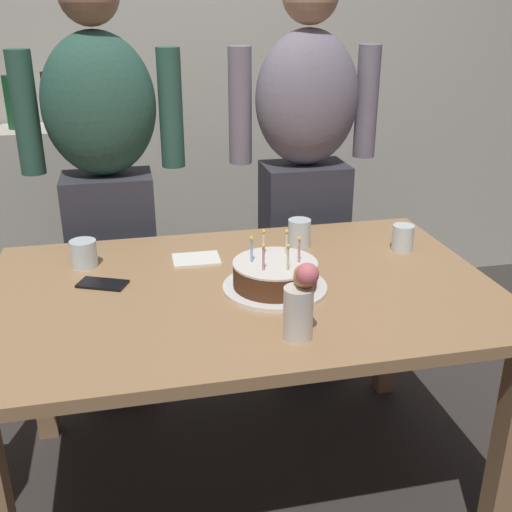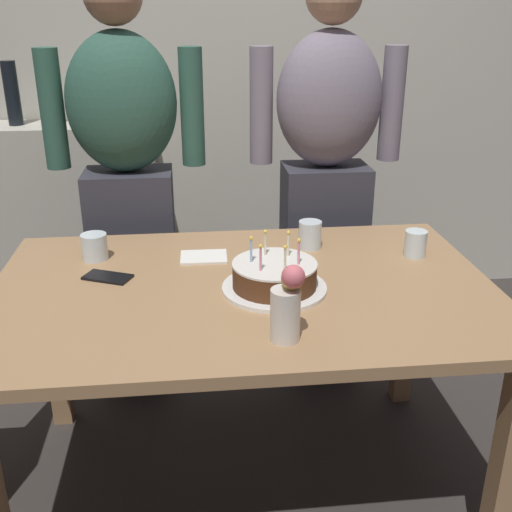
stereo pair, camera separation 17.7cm
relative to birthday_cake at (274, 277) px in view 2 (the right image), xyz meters
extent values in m
plane|color=#332D2B|center=(-0.09, 0.04, -0.78)|extent=(10.00, 10.00, 0.00)
cube|color=beige|center=(-0.09, 1.59, 0.52)|extent=(5.20, 0.10, 2.60)
cube|color=#A37A51|center=(-0.09, 0.04, -0.06)|extent=(1.50, 0.96, 0.03)
cube|color=#A37A51|center=(0.59, -0.37, -0.43)|extent=(0.07, 0.07, 0.70)
cube|color=#A37A51|center=(-0.77, 0.45, -0.43)|extent=(0.07, 0.07, 0.70)
cube|color=#A37A51|center=(0.59, 0.45, -0.43)|extent=(0.07, 0.07, 0.70)
cylinder|color=white|center=(0.00, 0.00, -0.03)|extent=(0.31, 0.31, 0.01)
cylinder|color=#512D19|center=(0.00, 0.00, 0.01)|extent=(0.25, 0.25, 0.07)
cylinder|color=silver|center=(0.00, 0.00, 0.04)|extent=(0.25, 0.25, 0.01)
cylinder|color=pink|center=(-0.05, -0.05, 0.08)|extent=(0.01, 0.01, 0.07)
sphere|color=#F9C64C|center=(-0.05, -0.05, 0.12)|extent=(0.01, 0.01, 0.01)
cylinder|color=beige|center=(0.02, -0.07, 0.08)|extent=(0.01, 0.01, 0.07)
sphere|color=#F9C64C|center=(0.02, -0.07, 0.12)|extent=(0.01, 0.01, 0.01)
cylinder|color=pink|center=(0.07, -0.02, 0.08)|extent=(0.01, 0.01, 0.07)
sphere|color=#F9C64C|center=(0.07, -0.02, 0.12)|extent=(0.01, 0.01, 0.01)
cylinder|color=beige|center=(0.05, 0.05, 0.08)|extent=(0.01, 0.01, 0.07)
sphere|color=#F9C64C|center=(0.05, 0.05, 0.12)|extent=(0.01, 0.01, 0.01)
cylinder|color=beige|center=(-0.02, 0.07, 0.08)|extent=(0.01, 0.01, 0.07)
sphere|color=#F9C64C|center=(-0.02, 0.07, 0.12)|extent=(0.01, 0.01, 0.01)
cylinder|color=#93B7DB|center=(-0.07, 0.02, 0.08)|extent=(0.01, 0.01, 0.07)
sphere|color=#F9C64C|center=(-0.07, 0.02, 0.12)|extent=(0.01, 0.01, 0.01)
cylinder|color=silver|center=(-0.55, 0.30, 0.00)|extent=(0.08, 0.08, 0.09)
cylinder|color=silver|center=(0.50, 0.21, 0.00)|extent=(0.07, 0.07, 0.09)
cylinder|color=silver|center=(0.17, 0.32, 0.01)|extent=(0.08, 0.08, 0.10)
cube|color=black|center=(-0.50, 0.14, -0.04)|extent=(0.16, 0.12, 0.01)
cube|color=white|center=(-0.20, 0.27, -0.04)|extent=(0.16, 0.12, 0.01)
cylinder|color=silver|center=(-0.01, -0.29, 0.03)|extent=(0.07, 0.07, 0.14)
sphere|color=#DB6670|center=(0.00, -0.30, 0.14)|extent=(0.06, 0.06, 0.06)
sphere|color=gold|center=(0.00, -0.27, 0.13)|extent=(0.04, 0.04, 0.04)
sphere|color=gold|center=(0.00, -0.27, 0.12)|extent=(0.06, 0.06, 0.06)
cube|color=#33333D|center=(-0.48, 0.74, -0.32)|extent=(0.34, 0.23, 0.92)
ellipsoid|color=#2D5647|center=(-0.48, 0.74, 0.40)|extent=(0.41, 0.27, 0.52)
cylinder|color=#2D5647|center=(-0.22, 0.77, 0.37)|extent=(0.09, 0.09, 0.44)
cylinder|color=#2D5647|center=(-0.74, 0.77, 0.37)|extent=(0.09, 0.09, 0.44)
cube|color=#33333D|center=(0.31, 0.74, -0.32)|extent=(0.34, 0.23, 0.92)
ellipsoid|color=slate|center=(0.31, 0.74, 0.40)|extent=(0.41, 0.27, 0.52)
cylinder|color=slate|center=(0.57, 0.77, 0.37)|extent=(0.09, 0.09, 0.44)
cylinder|color=slate|center=(0.05, 0.77, 0.37)|extent=(0.09, 0.09, 0.44)
cube|color=beige|center=(-0.79, 1.37, -0.28)|extent=(0.76, 0.30, 1.00)
cylinder|color=black|center=(-1.03, 1.37, 0.36)|extent=(0.07, 0.07, 0.29)
cylinder|color=#194723|center=(-0.87, 1.37, 0.33)|extent=(0.06, 0.06, 0.24)
cylinder|color=black|center=(-0.71, 1.37, 0.34)|extent=(0.06, 0.06, 0.25)
cylinder|color=black|center=(-0.55, 1.37, 0.35)|extent=(0.06, 0.06, 0.27)
camera|label=1|loc=(-0.40, -1.57, 0.73)|focal=42.74mm
camera|label=2|loc=(-0.23, -1.60, 0.73)|focal=42.74mm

